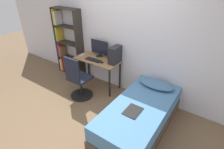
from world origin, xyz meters
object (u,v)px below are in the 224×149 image
at_px(keyboard, 93,60).
at_px(bed, 139,116).
at_px(pc_tower, 115,55).
at_px(bookshelf, 66,43).
at_px(monitor, 99,48).
at_px(office_chair, 79,82).

bearing_deg(keyboard, bed, -20.92).
relative_size(keyboard, pc_tower, 1.09).
height_order(bed, pc_tower, pc_tower).
relative_size(bookshelf, keyboard, 4.29).
xyz_separation_m(bed, monitor, (-1.54, 0.84, 0.69)).
distance_m(keyboard, pc_tower, 0.54).
distance_m(office_chair, bed, 1.53).
relative_size(monitor, keyboard, 1.18).
bearing_deg(keyboard, office_chair, -91.79).
distance_m(bookshelf, bed, 2.85).
height_order(bookshelf, office_chair, bookshelf).
height_order(bed, keyboard, keyboard).
height_order(bookshelf, bed, bookshelf).
relative_size(bookshelf, monitor, 3.63).
bearing_deg(pc_tower, monitor, 170.12).
bearing_deg(office_chair, bed, -2.43).
bearing_deg(monitor, pc_tower, -9.88).
distance_m(bed, pc_tower, 1.44).
distance_m(office_chair, monitor, 0.95).
distance_m(office_chair, pc_tower, 1.00).
relative_size(office_chair, pc_tower, 2.68).
xyz_separation_m(bookshelf, office_chair, (1.14, -0.74, -0.44)).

